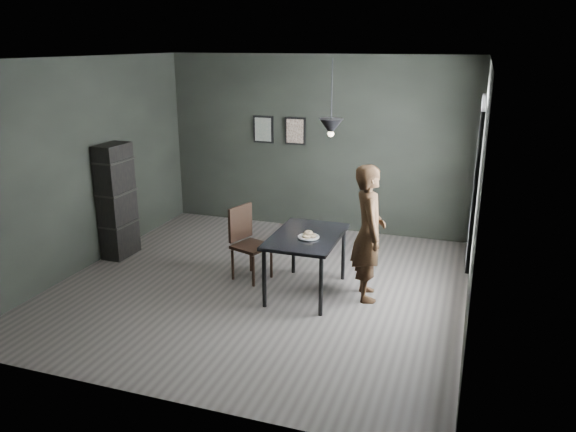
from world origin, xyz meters
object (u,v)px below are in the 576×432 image
(white_plate, at_px, (309,237))
(pendant_lamp, at_px, (331,127))
(shelf_unit, at_px, (117,201))
(cafe_table, at_px, (306,241))
(woman, at_px, (369,233))
(wood_chair, at_px, (247,238))

(white_plate, relative_size, pendant_lamp, 0.27)
(shelf_unit, relative_size, pendant_lamp, 1.88)
(cafe_table, distance_m, pendant_lamp, 1.41)
(cafe_table, xyz_separation_m, woman, (0.73, 0.12, 0.15))
(white_plate, distance_m, pendant_lamp, 1.32)
(pendant_lamp, bearing_deg, white_plate, -135.15)
(pendant_lamp, bearing_deg, woman, 1.87)
(pendant_lamp, bearing_deg, wood_chair, 174.57)
(wood_chair, height_order, pendant_lamp, pendant_lamp)
(cafe_table, xyz_separation_m, shelf_unit, (-2.92, 0.35, 0.14))
(white_plate, xyz_separation_m, pendant_lamp, (0.19, 0.19, 1.29))
(woman, relative_size, shelf_unit, 1.01)
(woman, bearing_deg, cafe_table, 80.26)
(white_plate, relative_size, wood_chair, 0.24)
(woman, height_order, wood_chair, woman)
(white_plate, distance_m, wood_chair, 1.00)
(cafe_table, height_order, woman, woman)
(wood_chair, height_order, shelf_unit, shelf_unit)
(wood_chair, xyz_separation_m, pendant_lamp, (1.12, -0.11, 1.50))
(white_plate, bearing_deg, wood_chair, 162.09)
(woman, xyz_separation_m, wood_chair, (-1.60, 0.09, -0.28))
(woman, bearing_deg, wood_chair, 68.05)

